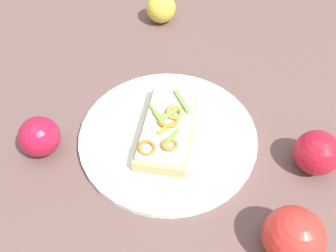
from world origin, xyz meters
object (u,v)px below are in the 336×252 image
at_px(apple_2, 39,137).
at_px(plate, 168,135).
at_px(apple_4, 317,153).
at_px(sandwich, 168,128).
at_px(apple_1, 161,8).
at_px(apple_3, 294,237).

bearing_deg(apple_2, plate, 105.98).
relative_size(plate, apple_4, 4.27).
bearing_deg(sandwich, apple_2, -73.42).
xyz_separation_m(plate, apple_1, (-0.35, -0.07, 0.03)).
bearing_deg(apple_2, apple_3, 74.51).
relative_size(plate, sandwich, 1.76).
height_order(sandwich, apple_4, apple_4).
xyz_separation_m(apple_2, apple_4, (-0.04, 0.45, 0.00)).
relative_size(sandwich, apple_3, 2.13).
bearing_deg(apple_3, sandwich, -130.89).
height_order(apple_1, apple_3, apple_3).
distance_m(apple_2, apple_3, 0.42).
relative_size(apple_2, apple_3, 0.82).
relative_size(sandwich, apple_2, 2.58).
height_order(apple_3, apple_4, apple_3).
relative_size(apple_2, apple_4, 0.94).
distance_m(plate, apple_3, 0.26).
bearing_deg(apple_1, sandwich, 11.89).
distance_m(plate, apple_1, 0.36).
bearing_deg(apple_4, sandwich, -94.70).
distance_m(sandwich, apple_3, 0.26).
bearing_deg(apple_1, plate, 11.89).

